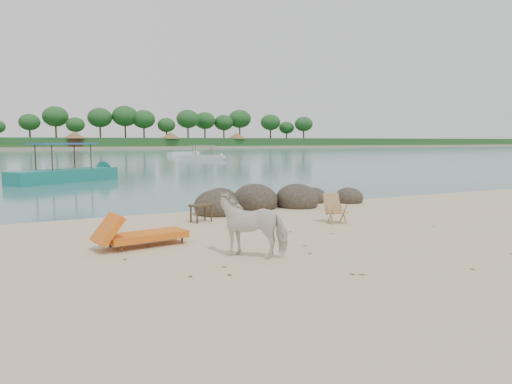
% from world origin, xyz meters
% --- Properties ---
extents(water, '(400.00, 400.00, 0.00)m').
position_xyz_m(water, '(0.00, 90.00, 0.00)').
color(water, '#386A71').
rests_on(water, ground).
extents(far_shore, '(420.00, 90.00, 1.40)m').
position_xyz_m(far_shore, '(0.00, 170.00, 0.00)').
color(far_shore, tan).
rests_on(far_shore, ground).
extents(far_scenery, '(420.00, 18.00, 9.50)m').
position_xyz_m(far_scenery, '(0.03, 136.70, 3.14)').
color(far_scenery, '#1E4C1E').
rests_on(far_scenery, ground).
extents(boulders, '(6.58, 3.10, 1.10)m').
position_xyz_m(boulders, '(2.00, 5.68, 0.23)').
color(boulders, '#302920').
rests_on(boulders, ground).
extents(cow, '(1.51, 1.44, 1.21)m').
position_xyz_m(cow, '(-1.68, -0.31, 0.61)').
color(cow, silver).
rests_on(cow, ground).
extents(side_table, '(0.68, 0.53, 0.48)m').
position_xyz_m(side_table, '(-1.08, 3.88, 0.24)').
color(side_table, '#382816').
rests_on(side_table, ground).
extents(lounge_chair, '(2.20, 1.05, 0.63)m').
position_xyz_m(lounge_chair, '(-3.27, 1.53, 0.32)').
color(lounge_chair, orange).
rests_on(lounge_chair, ground).
extents(deck_chair, '(0.59, 0.63, 0.81)m').
position_xyz_m(deck_chair, '(2.12, 1.98, 0.40)').
color(deck_chair, '#A98454').
rests_on(deck_chair, ground).
extents(boat_near, '(7.07, 5.17, 3.53)m').
position_xyz_m(boat_near, '(-2.46, 20.91, 1.76)').
color(boat_near, '#197B6F').
rests_on(boat_near, water).
extents(boat_mid, '(5.53, 4.52, 2.86)m').
position_xyz_m(boat_mid, '(16.78, 47.78, 1.43)').
color(boat_mid, silver).
rests_on(boat_mid, water).
extents(boat_far, '(6.24, 3.24, 0.71)m').
position_xyz_m(boat_far, '(20.40, 64.50, 0.35)').
color(boat_far, silver).
rests_on(boat_far, water).
extents(dead_leaves, '(8.14, 6.79, 0.00)m').
position_xyz_m(dead_leaves, '(-0.55, -0.46, 0.00)').
color(dead_leaves, brown).
rests_on(dead_leaves, ground).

